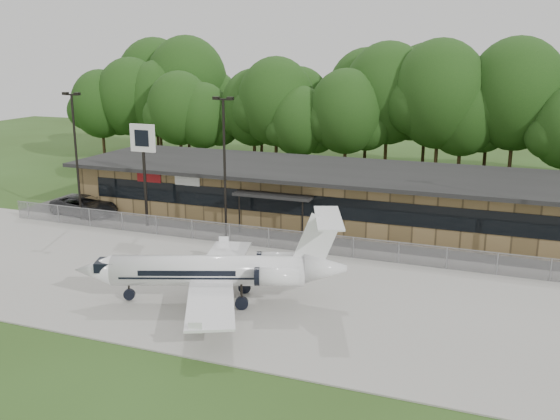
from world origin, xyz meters
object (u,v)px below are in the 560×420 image
at_px(business_jet, 218,272).
at_px(pole_sign, 143,149).
at_px(terminal, 321,193).
at_px(suv, 84,206).

distance_m(business_jet, pole_sign, 17.17).
height_order(terminal, pole_sign, pole_sign).
relative_size(terminal, business_jet, 2.80).
height_order(business_jet, suv, business_jet).
bearing_deg(business_jet, terminal, 69.57).
xyz_separation_m(terminal, business_jet, (0.00, -18.67, -0.39)).
xyz_separation_m(suv, pole_sign, (6.76, -1.09, 5.29)).
xyz_separation_m(business_jet, pole_sign, (-11.97, 11.53, 4.33)).
bearing_deg(pole_sign, business_jet, -42.22).
bearing_deg(terminal, suv, -162.09).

